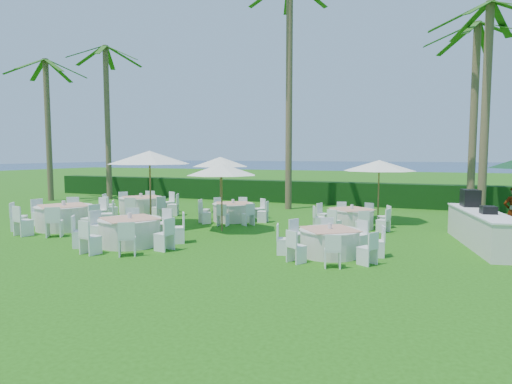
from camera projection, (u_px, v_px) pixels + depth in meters
ground at (185, 244)px, 12.75m from camera, size 120.00×120.00×0.00m
hedge at (301, 192)px, 23.74m from camera, size 34.00×1.00×1.20m
ocean at (405, 165)px, 106.55m from camera, size 260.00×260.00×0.00m
banquet_table_a at (64, 217)px, 15.33m from camera, size 3.44×3.44×1.03m
banquet_table_b at (130, 231)px, 12.62m from camera, size 3.20×3.20×0.96m
banquet_table_c at (330, 242)px, 11.32m from camera, size 2.80×2.80×0.87m
banquet_table_d at (141, 206)px, 18.76m from camera, size 3.18×3.18×0.99m
banquet_table_e at (233, 212)px, 17.22m from camera, size 2.89×2.89×0.88m
banquet_table_f at (352, 218)px, 15.53m from camera, size 2.77×2.77×0.86m
umbrella_a at (150, 158)px, 15.64m from camera, size 2.98×2.98×2.81m
umbrella_b at (222, 169)px, 14.80m from camera, size 2.49×2.49×2.37m
umbrella_c at (220, 162)px, 19.55m from camera, size 2.62×2.62×2.57m
umbrella_d at (379, 166)px, 16.77m from camera, size 2.79×2.79×2.46m
buffet_table at (482, 228)px, 12.44m from camera, size 1.77×4.49×1.56m
palm_a at (107, 115)px, 25.29m from camera, size 4.40×3.96×9.05m
palm_c at (289, 86)px, 20.54m from camera, size 4.40×4.16×10.97m
palm_d at (474, 109)px, 18.63m from camera, size 4.33×4.31×8.37m
palm_e at (486, 102)px, 16.64m from camera, size 4.41×4.10×8.54m
palm_f at (48, 123)px, 24.59m from camera, size 4.20×4.39×8.12m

